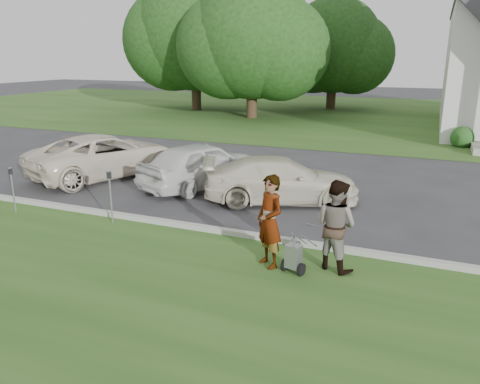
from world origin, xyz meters
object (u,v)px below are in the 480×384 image
Objects in this scene: tree_left at (252,43)px; person_right at (335,226)px; car_b at (202,164)px; tree_far at (195,37)px; tree_back at (333,50)px; person_left at (270,222)px; parking_meter_far at (12,185)px; car_c at (281,180)px; parking_meter_near at (110,191)px; car_a at (106,155)px; striping_cart at (294,257)px.

tree_left reaches higher than person_right.
car_b is (5.00, -17.63, -4.33)m from tree_left.
person_right is (16.48, -25.34, -4.73)m from tree_far.
person_left is at bearing -80.45° from tree_back.
parking_meter_far is 7.75m from car_c.
person_left is 0.42× the size of car_c.
tree_left is 7.31× the size of parking_meter_near.
tree_left is 6.73m from tree_far.
tree_left is at bearing -26.56° from tree_far.
person_right reaches higher than car_b.
tree_left is 1.89× the size of car_a.
tree_far is 25.93m from car_c.
parking_meter_near is at bearing -67.22° from tree_far.
tree_far reaches higher than tree_back.
car_c is (-2.47, 4.10, -0.28)m from person_right.
car_c is at bearing 141.10° from person_left.
tree_back reaches higher than car_b.
car_b reaches higher than striping_cart.
car_b is at bearing -61.92° from tree_far.
car_c is at bearing -162.64° from car_a.
tree_far is 2.48× the size of car_c.
tree_far reaches higher than car_a.
tree_left is 18.24m from car_a.
car_b reaches higher than parking_meter_near.
tree_left reaches higher than parking_meter_near.
striping_cart is at bearing 171.11° from car_a.
car_a reaches higher than parking_meter_near.
tree_back is 31.25m from person_right.
tree_left is 7.96× the size of parking_meter_far.
tree_far reaches higher than tree_left.
striping_cart is at bearing 178.25° from car_c.
tree_left is at bearing -50.97° from car_b.
person_right is 10.52m from car_a.
parking_meter_near reaches higher than car_c.
parking_meter_far is (-8.41, 0.66, 0.48)m from striping_cart.
striping_cart is 0.17× the size of car_a.
parking_meter_far is at bearing 115.71° from car_a.
person_left is 6.60m from car_b.
parking_meter_near is (-4.74, 0.89, -0.08)m from person_left.
person_right reaches higher than car_c.
tree_far is at bearing -32.73° from person_right.
striping_cart is 4.97m from car_c.
tree_far is 5.83× the size of person_left.
tree_far reaches higher than person_left.
car_a is 1.23× the size of car_b.
parking_meter_near is 0.31× the size of car_c.
parking_meter_far is 0.29× the size of car_b.
striping_cart is 10.15m from car_a.
tree_far is 2.07× the size of car_a.
parking_meter_far is at bearing -73.75° from tree_far.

